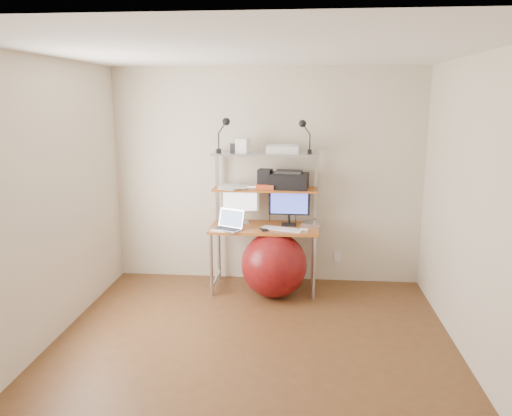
{
  "coord_description": "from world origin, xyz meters",
  "views": [
    {
      "loc": [
        0.4,
        -3.95,
        2.15
      ],
      "look_at": [
        -0.07,
        1.15,
        1.01
      ],
      "focal_mm": 35.0,
      "sensor_mm": 36.0,
      "label": 1
    }
  ],
  "objects": [
    {
      "name": "phone",
      "position": [
        0.01,
        1.29,
        0.75
      ],
      "size": [
        0.11,
        0.15,
        0.01
      ],
      "primitive_type": "cube",
      "rotation": [
        0.0,
        0.0,
        0.34
      ],
      "color": "black",
      "rests_on": "desktop"
    },
    {
      "name": "mouse",
      "position": [
        0.45,
        1.3,
        0.75
      ],
      "size": [
        0.09,
        0.06,
        0.02
      ],
      "primitive_type": "cube",
      "rotation": [
        0.0,
        0.0,
        -0.13
      ],
      "color": "white",
      "rests_on": "desktop"
    },
    {
      "name": "scanner",
      "position": [
        0.19,
        1.59,
        1.6
      ],
      "size": [
        0.36,
        0.24,
        0.09
      ],
      "rotation": [
        0.0,
        0.0,
        0.03
      ],
      "color": "white",
      "rests_on": "top_shelf"
    },
    {
      "name": "red_box",
      "position": [
        0.01,
        1.52,
        1.18
      ],
      "size": [
        0.21,
        0.16,
        0.06
      ],
      "primitive_type": "cube",
      "rotation": [
        0.0,
        0.0,
        -0.12
      ],
      "color": "#C1441F",
      "rests_on": "mid_shelf"
    },
    {
      "name": "computer_desk",
      "position": [
        0.0,
        1.5,
        0.96
      ],
      "size": [
        1.2,
        0.6,
        1.57
      ],
      "color": "#C37425",
      "rests_on": "ground"
    },
    {
      "name": "keyboard",
      "position": [
        0.2,
        1.32,
        0.75
      ],
      "size": [
        0.48,
        0.28,
        0.01
      ],
      "primitive_type": "cube",
      "rotation": [
        0.0,
        0.0,
        -0.33
      ],
      "color": "white",
      "rests_on": "desktop"
    },
    {
      "name": "room",
      "position": [
        0.0,
        0.0,
        1.25
      ],
      "size": [
        3.6,
        3.6,
        3.6
      ],
      "color": "brown",
      "rests_on": "ground"
    },
    {
      "name": "exercise_ball",
      "position": [
        0.12,
        1.24,
        0.36
      ],
      "size": [
        0.72,
        0.72,
        0.72
      ],
      "primitive_type": "sphere",
      "color": "maroon",
      "rests_on": "floor"
    },
    {
      "name": "clip_lamp_left",
      "position": [
        -0.44,
        1.49,
        1.83
      ],
      "size": [
        0.15,
        0.09,
        0.39
      ],
      "color": "black",
      "rests_on": "top_shelf"
    },
    {
      "name": "monitor_black",
      "position": [
        0.27,
        1.54,
        0.97
      ],
      "size": [
        0.46,
        0.13,
        0.46
      ],
      "rotation": [
        0.0,
        0.0,
        -0.01
      ],
      "color": "black",
      "rests_on": "desktop"
    },
    {
      "name": "box_white",
      "position": [
        -0.25,
        1.55,
        1.63
      ],
      "size": [
        0.16,
        0.14,
        0.16
      ],
      "primitive_type": "cube",
      "rotation": [
        0.0,
        0.0,
        -0.29
      ],
      "color": "white",
      "rests_on": "top_shelf"
    },
    {
      "name": "clip_lamp_right",
      "position": [
        0.42,
        1.52,
        1.82
      ],
      "size": [
        0.15,
        0.08,
        0.37
      ],
      "color": "black",
      "rests_on": "top_shelf"
    },
    {
      "name": "printer",
      "position": [
        0.26,
        1.59,
        1.25
      ],
      "size": [
        0.46,
        0.34,
        0.2
      ],
      "rotation": [
        0.0,
        0.0,
        -0.12
      ],
      "color": "black",
      "rests_on": "mid_shelf"
    },
    {
      "name": "paper_stack",
      "position": [
        -0.38,
        1.57,
        1.16
      ],
      "size": [
        0.37,
        0.42,
        0.02
      ],
      "color": "white",
      "rests_on": "mid_shelf"
    },
    {
      "name": "laptop",
      "position": [
        -0.37,
        1.29,
        0.79
      ],
      "size": [
        0.39,
        0.36,
        0.27
      ],
      "rotation": [
        0.0,
        0.0,
        -0.45
      ],
      "color": "#B8B8BD",
      "rests_on": "desktop"
    },
    {
      "name": "mac_mini",
      "position": [
        0.54,
        1.52,
        0.76
      ],
      "size": [
        0.26,
        0.26,
        0.04
      ],
      "primitive_type": "cube",
      "rotation": [
        0.0,
        0.0,
        -0.26
      ],
      "color": "#B8B8BD",
      "rests_on": "desktop"
    },
    {
      "name": "box_grey",
      "position": [
        -0.35,
        1.58,
        1.6
      ],
      "size": [
        0.11,
        0.11,
        0.1
      ],
      "primitive_type": "cube",
      "rotation": [
        0.0,
        0.0,
        0.17
      ],
      "color": "#2B2B2D",
      "rests_on": "top_shelf"
    },
    {
      "name": "wall_outlet",
      "position": [
        0.85,
        1.79,
        0.3
      ],
      "size": [
        0.08,
        0.01,
        0.12
      ],
      "primitive_type": "cube",
      "color": "white",
      "rests_on": "room"
    },
    {
      "name": "nas_cube",
      "position": [
        -0.0,
        1.59,
        1.26
      ],
      "size": [
        0.17,
        0.17,
        0.22
      ],
      "primitive_type": "cube",
      "rotation": [
        0.0,
        0.0,
        -0.19
      ],
      "color": "black",
      "rests_on": "mid_shelf"
    },
    {
      "name": "monitor_silver",
      "position": [
        -0.29,
        1.58,
        1.0
      ],
      "size": [
        0.43,
        0.19,
        0.48
      ],
      "rotation": [
        0.0,
        0.0,
        0.24
      ],
      "color": "silver",
      "rests_on": "desktop"
    }
  ]
}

